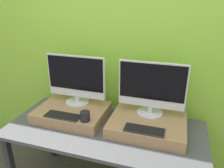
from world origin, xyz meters
The scene contains 9 objects.
wall_back centered at (0.00, 0.81, 1.30)m, with size 8.00×0.04×2.60m.
workbench centered at (0.00, 0.37, 0.63)m, with size 1.62×0.74×0.71m.
wooden_riser_left centered at (-0.34, 0.46, 0.75)m, with size 0.60×0.47×0.09m.
monitor_left centered at (-0.34, 0.57, 1.03)m, with size 0.55×0.22×0.45m.
keyboard_left centered at (-0.34, 0.29, 0.81)m, with size 0.30×0.11×0.01m.
mug centered at (-0.14, 0.29, 0.84)m, with size 0.08×0.08×0.08m.
wooden_riser_right centered at (0.34, 0.46, 0.75)m, with size 0.60×0.47×0.09m.
monitor_right centered at (0.34, 0.57, 1.03)m, with size 0.55×0.22×0.45m.
keyboard_right centered at (0.34, 0.29, 0.81)m, with size 0.30×0.11×0.01m.
Camera 1 is at (0.53, -1.08, 1.72)m, focal length 35.00 mm.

